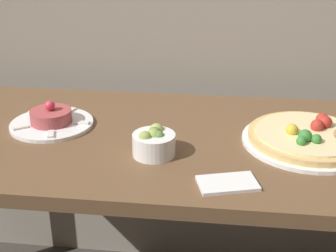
% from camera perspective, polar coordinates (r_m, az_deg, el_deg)
% --- Properties ---
extents(dining_table, '(1.44, 0.63, 0.73)m').
position_cam_1_polar(dining_table, '(1.26, -2.08, -5.47)').
color(dining_table, brown).
rests_on(dining_table, ground_plane).
extents(pizza_plate, '(0.32, 0.32, 0.06)m').
position_cam_1_polar(pizza_plate, '(1.21, 16.77, -1.30)').
color(pizza_plate, white).
rests_on(pizza_plate, dining_table).
extents(tartare_plate, '(0.22, 0.22, 0.07)m').
position_cam_1_polar(tartare_plate, '(1.30, -14.02, 0.70)').
color(tartare_plate, white).
rests_on(tartare_plate, dining_table).
extents(small_bowl, '(0.10, 0.10, 0.07)m').
position_cam_1_polar(small_bowl, '(1.10, -1.74, -1.94)').
color(small_bowl, white).
rests_on(small_bowl, dining_table).
extents(napkin, '(0.14, 0.11, 0.01)m').
position_cam_1_polar(napkin, '(1.00, 7.28, -6.95)').
color(napkin, white).
rests_on(napkin, dining_table).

